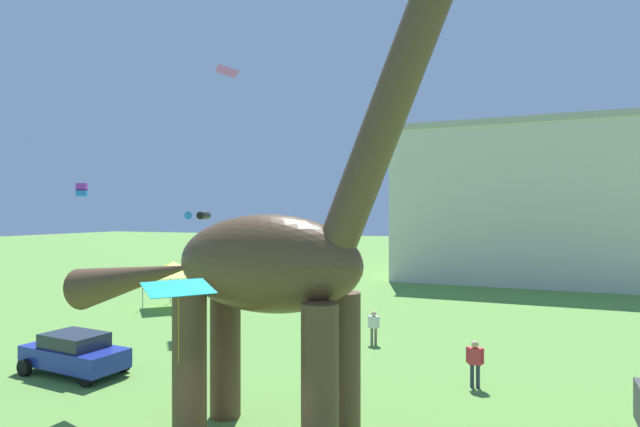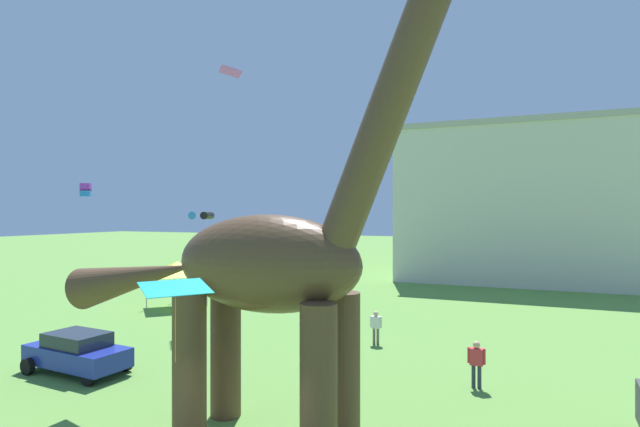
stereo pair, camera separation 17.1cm
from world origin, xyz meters
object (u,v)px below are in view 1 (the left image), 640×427
(dinosaur_sculpture, at_px, (265,263))
(person_watching_child, at_px, (374,324))
(person_strolling_adult, at_px, (475,359))
(kite_high_left, at_px, (201,216))
(kite_mid_center, at_px, (227,71))
(parked_sedan_left, at_px, (74,353))
(kite_near_low, at_px, (178,288))
(kite_trailing, at_px, (82,190))
(festival_canopy_tent, at_px, (174,268))

(dinosaur_sculpture, xyz_separation_m, person_watching_child, (0.05, 10.55, -3.84))
(person_strolling_adult, height_order, kite_high_left, kite_high_left)
(dinosaur_sculpture, bearing_deg, kite_mid_center, 95.97)
(parked_sedan_left, relative_size, person_watching_child, 2.80)
(dinosaur_sculpture, height_order, kite_near_low, dinosaur_sculpture)
(dinosaur_sculpture, bearing_deg, kite_trailing, 123.25)
(kite_high_left, relative_size, kite_near_low, 1.29)
(festival_canopy_tent, relative_size, kite_high_left, 1.65)
(person_watching_child, xyz_separation_m, kite_near_low, (0.64, -15.13, 3.83))
(person_watching_child, bearing_deg, parked_sedan_left, -145.20)
(parked_sedan_left, height_order, person_strolling_adult, person_strolling_adult)
(kite_high_left, bearing_deg, person_strolling_adult, -28.97)
(kite_high_left, distance_m, kite_near_low, 26.10)
(kite_near_low, bearing_deg, dinosaur_sculpture, 98.49)
(dinosaur_sculpture, relative_size, festival_canopy_tent, 4.19)
(kite_near_low, distance_m, kite_mid_center, 25.21)
(parked_sedan_left, height_order, kite_mid_center, kite_mid_center)
(festival_canopy_tent, height_order, kite_near_low, kite_near_low)
(person_watching_child, height_order, kite_trailing, kite_trailing)
(person_watching_child, bearing_deg, kite_near_low, -94.75)
(kite_trailing, bearing_deg, kite_near_low, -37.81)
(parked_sedan_left, xyz_separation_m, kite_mid_center, (-1.59, 13.13, 14.37))
(person_strolling_adult, bearing_deg, kite_high_left, 166.13)
(person_watching_child, height_order, kite_mid_center, kite_mid_center)
(dinosaur_sculpture, distance_m, person_watching_child, 11.23)
(person_strolling_adult, distance_m, kite_near_low, 12.26)
(parked_sedan_left, height_order, festival_canopy_tent, festival_canopy_tent)
(festival_canopy_tent, relative_size, kite_mid_center, 1.44)
(dinosaur_sculpture, height_order, kite_high_left, dinosaur_sculpture)
(person_strolling_adult, relative_size, kite_high_left, 0.87)
(parked_sedan_left, distance_m, kite_high_left, 16.37)
(festival_canopy_tent, bearing_deg, kite_high_left, 82.62)
(kite_mid_center, bearing_deg, kite_high_left, 152.73)
(dinosaur_sculpture, xyz_separation_m, person_strolling_adult, (4.96, 6.28, -3.77))
(festival_canopy_tent, bearing_deg, kite_mid_center, 13.13)
(dinosaur_sculpture, relative_size, kite_trailing, 18.89)
(kite_near_low, bearing_deg, kite_trailing, 142.19)
(kite_near_low, bearing_deg, parked_sedan_left, 146.44)
(dinosaur_sculpture, bearing_deg, parked_sedan_left, 137.64)
(dinosaur_sculpture, relative_size, kite_high_left, 6.91)
(person_strolling_adult, height_order, kite_near_low, kite_near_low)
(person_watching_child, bearing_deg, kite_trailing, -176.47)
(dinosaur_sculpture, height_order, kite_mid_center, kite_mid_center)
(person_watching_child, xyz_separation_m, kite_mid_center, (-11.01, 4.66, 14.24))
(person_watching_child, bearing_deg, kite_high_left, 148.89)
(kite_near_low, bearing_deg, person_watching_child, 92.41)
(festival_canopy_tent, xyz_separation_m, kite_trailing, (-0.64, -6.70, 4.83))
(person_watching_child, distance_m, festival_canopy_tent, 15.11)
(kite_mid_center, bearing_deg, person_strolling_adult, -29.31)
(dinosaur_sculpture, height_order, kite_trailing, dinosaur_sculpture)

